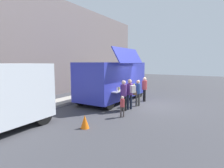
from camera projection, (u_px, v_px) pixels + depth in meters
ground_plane at (147, 105)px, 11.38m from camera, size 60.00×60.00×0.00m
curb_strip at (41, 107)px, 10.68m from camera, size 28.00×1.60×0.15m
building_behind at (16, 45)px, 13.07m from camera, size 32.00×2.40×8.00m
food_truck_main at (113, 80)px, 12.56m from camera, size 5.85×2.98×3.60m
traffic_cone_orange at (85, 122)px, 7.36m from camera, size 0.36×0.36×0.55m
trash_bin at (116, 86)px, 17.56m from camera, size 0.60×0.60×0.89m
customer_front_ordering at (138, 91)px, 11.06m from camera, size 0.52×0.37×1.62m
customer_mid_with_backpack at (130, 91)px, 10.22m from camera, size 0.46×0.57×1.75m
customer_rear_waiting at (124, 93)px, 9.89m from camera, size 0.35×0.35×1.72m
customer_extra_browsing at (144, 87)px, 12.45m from camera, size 0.34×0.34×1.68m
child_near_queue at (122, 105)px, 8.83m from camera, size 0.22×0.22×1.06m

